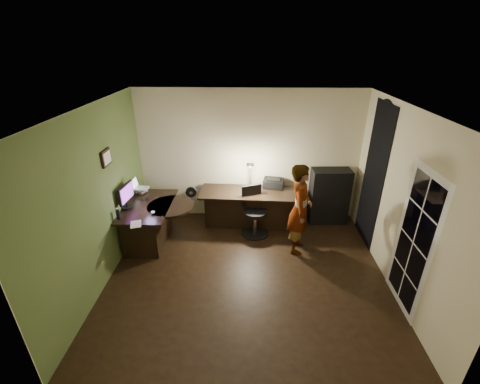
{
  "coord_description": "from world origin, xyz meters",
  "views": [
    {
      "loc": [
        0.01,
        -4.2,
        3.53
      ],
      "look_at": [
        -0.15,
        1.05,
        1.0
      ],
      "focal_mm": 24.0,
      "sensor_mm": 36.0,
      "label": 1
    }
  ],
  "objects_px": {
    "monitor": "(126,199)",
    "office_chair": "(255,212)",
    "desk_right": "(251,209)",
    "cabinet": "(329,196)",
    "person": "(300,209)",
    "desk_left": "(150,224)"
  },
  "relations": [
    {
      "from": "desk_left",
      "to": "office_chair",
      "type": "relative_size",
      "value": 1.41
    },
    {
      "from": "office_chair",
      "to": "desk_left",
      "type": "bearing_deg",
      "value": 168.37
    },
    {
      "from": "monitor",
      "to": "person",
      "type": "distance_m",
      "value": 3.06
    },
    {
      "from": "cabinet",
      "to": "office_chair",
      "type": "relative_size",
      "value": 1.2
    },
    {
      "from": "desk_right",
      "to": "desk_left",
      "type": "bearing_deg",
      "value": -158.44
    },
    {
      "from": "monitor",
      "to": "person",
      "type": "bearing_deg",
      "value": 5.59
    },
    {
      "from": "person",
      "to": "monitor",
      "type": "bearing_deg",
      "value": 99.44
    },
    {
      "from": "cabinet",
      "to": "monitor",
      "type": "relative_size",
      "value": 2.39
    },
    {
      "from": "monitor",
      "to": "office_chair",
      "type": "bearing_deg",
      "value": 17.49
    },
    {
      "from": "desk_left",
      "to": "person",
      "type": "xyz_separation_m",
      "value": [
        2.74,
        -0.16,
        0.44
      ]
    },
    {
      "from": "desk_right",
      "to": "monitor",
      "type": "distance_m",
      "value": 2.42
    },
    {
      "from": "desk_left",
      "to": "office_chair",
      "type": "bearing_deg",
      "value": 9.33
    },
    {
      "from": "desk_left",
      "to": "cabinet",
      "type": "height_order",
      "value": "cabinet"
    },
    {
      "from": "monitor",
      "to": "office_chair",
      "type": "xyz_separation_m",
      "value": [
        2.29,
        0.47,
        -0.48
      ]
    },
    {
      "from": "desk_left",
      "to": "person",
      "type": "height_order",
      "value": "person"
    },
    {
      "from": "desk_left",
      "to": "monitor",
      "type": "distance_m",
      "value": 0.67
    },
    {
      "from": "monitor",
      "to": "office_chair",
      "type": "relative_size",
      "value": 0.5
    },
    {
      "from": "desk_left",
      "to": "office_chair",
      "type": "distance_m",
      "value": 2.0
    },
    {
      "from": "desk_left",
      "to": "cabinet",
      "type": "bearing_deg",
      "value": 14.11
    },
    {
      "from": "office_chair",
      "to": "desk_right",
      "type": "bearing_deg",
      "value": 83.82
    },
    {
      "from": "desk_right",
      "to": "monitor",
      "type": "bearing_deg",
      "value": -157.81
    },
    {
      "from": "desk_right",
      "to": "cabinet",
      "type": "height_order",
      "value": "cabinet"
    }
  ]
}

